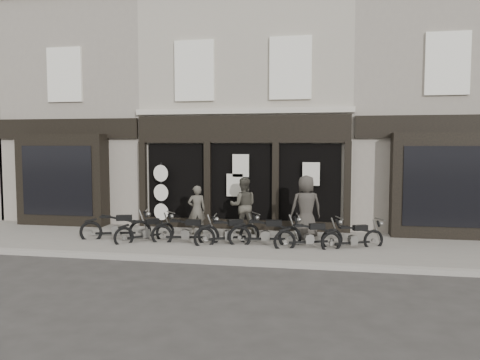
% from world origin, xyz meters
% --- Properties ---
extents(ground_plane, '(90.00, 90.00, 0.00)m').
position_xyz_m(ground_plane, '(0.00, 0.00, 0.00)').
color(ground_plane, '#2D2B28').
rests_on(ground_plane, ground).
extents(pavement, '(30.00, 4.20, 0.12)m').
position_xyz_m(pavement, '(0.00, 0.90, 0.06)').
color(pavement, slate).
rests_on(pavement, ground_plane).
extents(kerb, '(30.00, 0.25, 0.13)m').
position_xyz_m(kerb, '(0.00, -1.25, 0.07)').
color(kerb, gray).
rests_on(kerb, ground_plane).
extents(central_building, '(7.30, 6.22, 8.34)m').
position_xyz_m(central_building, '(0.00, 5.95, 4.08)').
color(central_building, '#A1988A').
rests_on(central_building, ground).
extents(neighbour_left, '(5.60, 6.73, 8.34)m').
position_xyz_m(neighbour_left, '(-6.35, 5.90, 4.04)').
color(neighbour_left, gray).
rests_on(neighbour_left, ground).
extents(neighbour_right, '(5.60, 6.73, 8.34)m').
position_xyz_m(neighbour_right, '(6.35, 5.90, 4.04)').
color(neighbour_right, gray).
rests_on(neighbour_right, ground).
extents(motorcycle_0, '(2.06, 0.89, 1.01)m').
position_xyz_m(motorcycle_0, '(-3.39, 0.62, 0.40)').
color(motorcycle_0, black).
rests_on(motorcycle_0, ground).
extents(motorcycle_1, '(1.48, 1.51, 0.91)m').
position_xyz_m(motorcycle_1, '(-2.42, 0.50, 0.36)').
color(motorcycle_1, black).
rests_on(motorcycle_1, ground).
extents(motorcycle_2, '(1.99, 0.55, 0.95)m').
position_xyz_m(motorcycle_2, '(-1.18, 0.48, 0.38)').
color(motorcycle_2, black).
rests_on(motorcycle_2, ground).
extents(motorcycle_3, '(1.79, 1.27, 0.96)m').
position_xyz_m(motorcycle_3, '(0.04, 0.60, 0.38)').
color(motorcycle_3, black).
rests_on(motorcycle_3, ground).
extents(motorcycle_4, '(2.07, 0.61, 1.00)m').
position_xyz_m(motorcycle_4, '(1.12, 0.60, 0.40)').
color(motorcycle_4, black).
rests_on(motorcycle_4, ground).
extents(motorcycle_5, '(1.89, 0.92, 0.94)m').
position_xyz_m(motorcycle_5, '(2.35, 0.47, 0.38)').
color(motorcycle_5, black).
rests_on(motorcycle_5, ground).
extents(motorcycle_6, '(1.75, 1.03, 0.90)m').
position_xyz_m(motorcycle_6, '(3.53, 0.65, 0.36)').
color(motorcycle_6, black).
rests_on(motorcycle_6, ground).
extents(man_left, '(0.66, 0.54, 1.54)m').
position_xyz_m(man_left, '(-1.21, 1.74, 0.89)').
color(man_left, '#47433A').
rests_on(man_left, pavement).
extents(man_centre, '(0.98, 0.83, 1.78)m').
position_xyz_m(man_centre, '(0.20, 2.18, 1.01)').
color(man_centre, '#413D34').
rests_on(man_centre, pavement).
extents(man_right, '(1.07, 0.86, 1.91)m').
position_xyz_m(man_right, '(2.20, 1.63, 1.08)').
color(man_right, '#35312C').
rests_on(man_right, pavement).
extents(advert_sign_post, '(0.56, 0.36, 2.33)m').
position_xyz_m(advert_sign_post, '(-2.73, 2.71, 1.13)').
color(advert_sign_post, black).
rests_on(advert_sign_post, ground).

